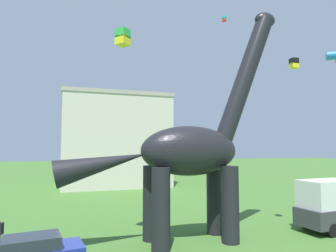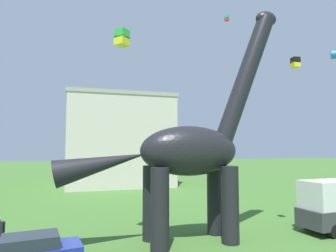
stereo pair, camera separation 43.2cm
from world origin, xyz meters
The scene contains 6 objects.
dinosaur_sculpture centered at (-1.25, 5.86, 5.09)m, with size 13.45×2.85×14.06m.
person_watching_child centered at (4.15, 11.65, 0.96)m, with size 0.59×0.26×1.58m.
kite_mid_left centered at (-5.17, 5.62, 11.21)m, with size 0.86×0.86×0.88m.
kite_near_high centered at (5.64, 5.02, 10.60)m, with size 0.48×0.48×0.63m.
kite_far_right centered at (5.85, 14.16, 17.43)m, with size 0.48×0.48×0.49m.
background_building_block centered at (-1.57, 32.19, 6.35)m, with size 14.48×9.45×12.69m.
Camera 2 is at (-7.38, -10.09, 5.24)m, focal length 31.75 mm.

